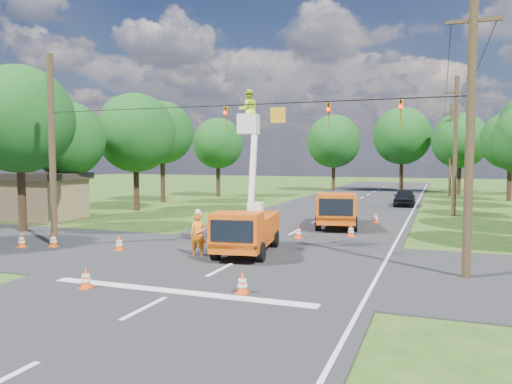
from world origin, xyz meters
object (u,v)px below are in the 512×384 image
at_px(bucket_truck, 247,218).
at_px(traffic_cone_2, 298,232).
at_px(traffic_cone_1, 242,283).
at_px(pole_right_far, 451,149).
at_px(traffic_cone_4, 119,243).
at_px(tree_right_e, 511,141).
at_px(tree_far_a, 334,141).
at_px(pole_right_mid, 455,145).
at_px(tree_left_f, 218,143).
at_px(traffic_cone_7, 376,218).
at_px(tree_left_c, 67,139).
at_px(traffic_cone_3, 351,230).
at_px(pole_right_near, 470,131).
at_px(traffic_cone_0, 86,278).
at_px(pole_left, 52,151).
at_px(tree_left_b, 19,120).
at_px(traffic_cone_5, 53,240).
at_px(distant_car, 405,198).
at_px(tree_far_c, 460,141).
at_px(tree_left_e, 162,133).
at_px(tree_left_d, 136,133).
at_px(ground_worker, 198,235).
at_px(traffic_cone_6, 22,240).
at_px(shed, 40,195).
at_px(second_truck, 337,209).
at_px(tree_far_b, 402,136).

bearing_deg(bucket_truck, traffic_cone_2, 69.62).
distance_m(traffic_cone_1, pole_right_far, 45.36).
relative_size(traffic_cone_1, traffic_cone_4, 1.00).
height_order(tree_right_e, tree_far_a, tree_far_a).
relative_size(pole_right_mid, tree_left_f, 1.19).
height_order(traffic_cone_7, tree_left_c, tree_left_c).
height_order(traffic_cone_3, pole_right_near, pole_right_near).
bearing_deg(pole_right_far, tree_left_f, -156.77).
xyz_separation_m(traffic_cone_0, tree_left_f, (-11.83, 35.79, 5.33)).
relative_size(pole_left, tree_left_b, 0.97).
bearing_deg(traffic_cone_7, traffic_cone_1, -95.52).
distance_m(bucket_truck, tree_left_b, 15.09).
distance_m(traffic_cone_5, traffic_cone_7, 19.18).
xyz_separation_m(distant_car, tree_far_c, (4.81, 16.03, 5.32)).
distance_m(bucket_truck, tree_left_e, 26.89).
bearing_deg(tree_left_d, tree_left_e, 104.42).
xyz_separation_m(traffic_cone_5, tree_left_b, (-5.19, 3.31, 5.95)).
bearing_deg(tree_left_d, traffic_cone_7, -3.82).
height_order(traffic_cone_3, tree_left_e, tree_left_e).
height_order(traffic_cone_5, tree_left_b, tree_left_b).
xyz_separation_m(traffic_cone_4, tree_right_e, (19.70, 34.95, 5.45)).
bearing_deg(pole_right_near, tree_left_d, 147.45).
relative_size(traffic_cone_4, traffic_cone_5, 1.00).
xyz_separation_m(ground_worker, tree_far_c, (11.49, 41.85, 5.13)).
bearing_deg(pole_right_near, distant_car, 98.34).
distance_m(traffic_cone_2, traffic_cone_6, 13.35).
xyz_separation_m(bucket_truck, traffic_cone_5, (-9.05, -1.68, -1.22)).
distance_m(tree_left_f, tree_far_c, 27.10).
distance_m(traffic_cone_3, pole_right_mid, 14.27).
bearing_deg(tree_left_d, tree_right_e, 34.78).
height_order(traffic_cone_1, traffic_cone_3, same).
bearing_deg(tree_far_a, tree_left_e, -119.33).
xyz_separation_m(traffic_cone_0, traffic_cone_7, (6.71, 19.54, 0.00)).
xyz_separation_m(shed, tree_left_e, (1.20, 14.00, 4.87)).
height_order(second_truck, shed, shed).
bearing_deg(tree_left_f, distant_car, -11.67).
distance_m(shed, tree_left_e, 14.87).
xyz_separation_m(pole_left, shed, (-8.50, 8.00, -2.88)).
bearing_deg(traffic_cone_0, tree_left_c, 132.46).
xyz_separation_m(tree_left_b, tree_left_e, (-2.30, 19.00, 0.18)).
bearing_deg(shed, tree_right_e, 40.33).
xyz_separation_m(traffic_cone_3, tree_far_a, (-8.21, 35.37, 5.83)).
bearing_deg(pole_right_far, shed, -129.63).
distance_m(traffic_cone_0, traffic_cone_1, 5.07).
height_order(traffic_cone_1, traffic_cone_7, same).
bearing_deg(tree_right_e, traffic_cone_1, -106.63).
bearing_deg(tree_far_b, tree_left_f, -139.88).
bearing_deg(distant_car, traffic_cone_2, -102.76).
height_order(second_truck, pole_right_near, pole_right_near).
bearing_deg(tree_left_b, traffic_cone_7, 30.51).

